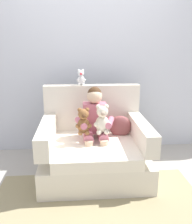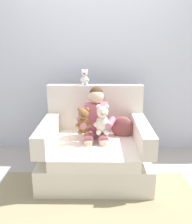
{
  "view_description": "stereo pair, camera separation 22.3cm",
  "coord_description": "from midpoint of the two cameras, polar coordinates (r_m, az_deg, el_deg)",
  "views": [
    {
      "loc": [
        -0.18,
        -2.5,
        1.46
      ],
      "look_at": [
        0.01,
        -0.05,
        0.76
      ],
      "focal_mm": 39.22,
      "sensor_mm": 36.0,
      "label": 1
    },
    {
      "loc": [
        0.05,
        -2.51,
        1.46
      ],
      "look_at": [
        0.01,
        -0.05,
        0.76
      ],
      "focal_mm": 39.22,
      "sensor_mm": 36.0,
      "label": 2
    }
  ],
  "objects": [
    {
      "name": "plush_white_on_backrest",
      "position": [
        2.95,
        -0.5,
        8.0
      ],
      "size": [
        0.11,
        0.09,
        0.19
      ],
      "rotation": [
        0.0,
        0.0,
        0.19
      ],
      "color": "white",
      "rests_on": "armchair"
    },
    {
      "name": "throw_pillow",
      "position": [
        2.88,
        8.37,
        -3.55
      ],
      "size": [
        0.28,
        0.16,
        0.26
      ],
      "primitive_type": "ellipsoid",
      "rotation": [
        0.0,
        0.0,
        -0.17
      ],
      "color": "#8C4C4C",
      "rests_on": "armchair"
    },
    {
      "name": "plush_cream",
      "position": [
        2.6,
        3.98,
        -1.94
      ],
      "size": [
        0.19,
        0.15,
        0.32
      ],
      "rotation": [
        0.0,
        0.0,
        -0.3
      ],
      "color": "silver",
      "rests_on": "armchair"
    },
    {
      "name": "floor_rug",
      "position": [
        2.27,
        2.42,
        -23.86
      ],
      "size": [
        2.0,
        1.54,
        0.01
      ],
      "primitive_type": "cube",
      "color": "#998C66",
      "rests_on": "ground"
    },
    {
      "name": "back_wall",
      "position": [
        3.32,
        1.91,
        13.15
      ],
      "size": [
        6.0,
        0.1,
        2.6
      ],
      "primitive_type": "cube",
      "color": "silver",
      "rests_on": "ground"
    },
    {
      "name": "seated_child",
      "position": [
        2.73,
        2.38,
        -2.05
      ],
      "size": [
        0.45,
        0.39,
        0.82
      ],
      "rotation": [
        0.0,
        0.0,
        -0.05
      ],
      "color": "#C66B7F",
      "rests_on": "armchair"
    },
    {
      "name": "armchair",
      "position": [
        2.81,
        2.03,
        -8.48
      ],
      "size": [
        1.16,
        0.99,
        0.97
      ],
      "color": "silver",
      "rests_on": "ground"
    },
    {
      "name": "plush_brown",
      "position": [
        2.59,
        -0.45,
        -2.25
      ],
      "size": [
        0.17,
        0.14,
        0.29
      ],
      "rotation": [
        0.0,
        0.0,
        -0.09
      ],
      "color": "brown",
      "rests_on": "armchair"
    },
    {
      "name": "ground_plane",
      "position": [
        2.9,
        1.99,
        -14.29
      ],
      "size": [
        8.0,
        8.0,
        0.0
      ],
      "primitive_type": "plane",
      "color": "#ADA89E"
    }
  ]
}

